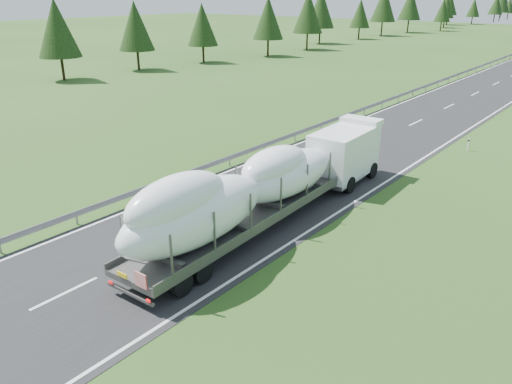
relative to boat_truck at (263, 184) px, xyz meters
The scene contains 3 objects.
ground 10.51m from the boat_truck, 103.31° to the right, with size 400.00×400.00×0.00m, color #264617.
tree_line_left 112.71m from the boat_truck, 114.32° to the left, with size 14.79×283.48×12.63m.
boat_truck is the anchor object (origin of this frame).
Camera 1 is at (16.69, -8.52, 11.31)m, focal length 35.00 mm.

